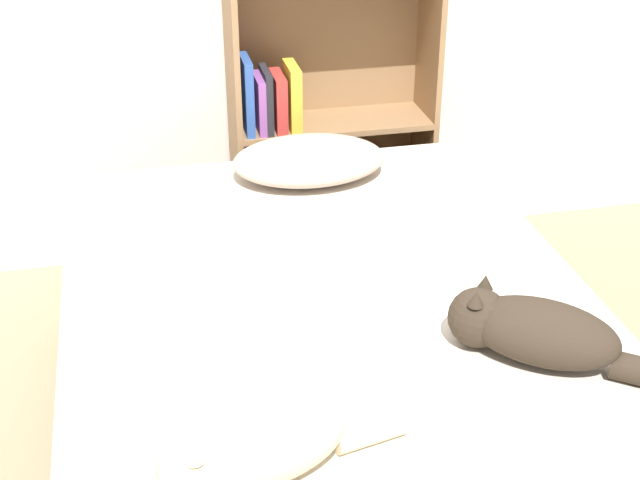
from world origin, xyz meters
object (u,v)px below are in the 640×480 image
at_px(pillow, 309,160).
at_px(cat_dark, 532,331).
at_px(bed, 332,391).
at_px(cat_light, 254,448).
at_px(bookshelf, 322,115).

bearing_deg(pillow, cat_dark, -74.79).
bearing_deg(bed, cat_light, -116.72).
height_order(bed, cat_dark, cat_dark).
relative_size(cat_light, cat_dark, 1.09).
relative_size(pillow, bookshelf, 0.44).
distance_m(bed, bookshelf, 1.22).
bearing_deg(cat_dark, pillow, -37.77).
xyz_separation_m(cat_light, cat_dark, (0.65, 0.24, -0.01)).
bearing_deg(bed, pillow, 82.51).
bearing_deg(cat_light, bed, -129.01).
xyz_separation_m(cat_light, bookshelf, (0.51, 1.70, -0.04)).
height_order(cat_light, bookshelf, bookshelf).
bearing_deg(cat_light, pillow, -118.49).
bearing_deg(bookshelf, bed, -101.50).
height_order(cat_light, cat_dark, cat_dark).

